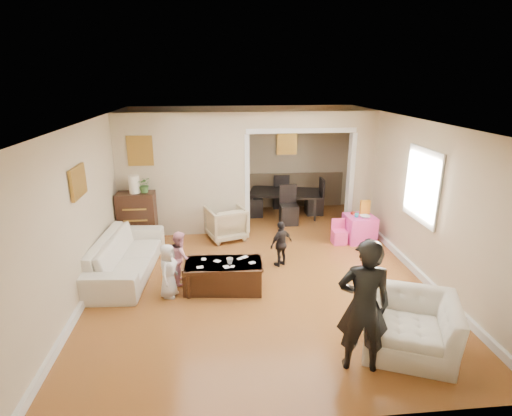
{
  "coord_description": "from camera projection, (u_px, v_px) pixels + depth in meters",
  "views": [
    {
      "loc": [
        -0.67,
        -6.61,
        3.27
      ],
      "look_at": [
        0.0,
        0.2,
        1.05
      ],
      "focal_mm": 28.44,
      "sensor_mm": 36.0,
      "label": 1
    }
  ],
  "objects": [
    {
      "name": "floor",
      "position": [
        257.0,
        266.0,
        7.33
      ],
      "size": [
        7.0,
        7.0,
        0.0
      ],
      "primitive_type": "plane",
      "color": "#A7682B",
      "rests_on": "ground"
    },
    {
      "name": "partition_left",
      "position": [
        183.0,
        175.0,
        8.5
      ],
      "size": [
        2.75,
        0.18,
        2.6
      ],
      "primitive_type": "cube",
      "color": "#C0B18D",
      "rests_on": "ground"
    },
    {
      "name": "partition_right",
      "position": [
        361.0,
        171.0,
        8.86
      ],
      "size": [
        0.55,
        0.18,
        2.6
      ],
      "primitive_type": "cube",
      "color": "#C0B18D",
      "rests_on": "ground"
    },
    {
      "name": "partition_header",
      "position": [
        301.0,
        120.0,
        8.39
      ],
      "size": [
        2.22,
        0.18,
        0.35
      ],
      "primitive_type": "cube",
      "color": "#C0B18D",
      "rests_on": "partition_right"
    },
    {
      "name": "window_pane",
      "position": [
        423.0,
        186.0,
        6.73
      ],
      "size": [
        0.03,
        0.95,
        1.1
      ],
      "primitive_type": "cube",
      "color": "white",
      "rests_on": "ground"
    },
    {
      "name": "framed_art_partition",
      "position": [
        140.0,
        151.0,
        8.16
      ],
      "size": [
        0.45,
        0.03,
        0.55
      ],
      "primitive_type": "cube",
      "color": "brown",
      "rests_on": "partition_left"
    },
    {
      "name": "framed_art_sofa_wall",
      "position": [
        78.0,
        182.0,
        5.95
      ],
      "size": [
        0.03,
        0.55,
        0.4
      ],
      "primitive_type": "cube",
      "color": "brown"
    },
    {
      "name": "framed_art_alcove",
      "position": [
        287.0,
        142.0,
        10.16
      ],
      "size": [
        0.45,
        0.03,
        0.55
      ],
      "primitive_type": "cube",
      "color": "brown"
    },
    {
      "name": "sofa",
      "position": [
        126.0,
        255.0,
        7.0
      ],
      "size": [
        1.04,
        2.33,
        0.66
      ],
      "primitive_type": "imported",
      "rotation": [
        0.0,
        0.0,
        1.5
      ],
      "color": "silver",
      "rests_on": "ground"
    },
    {
      "name": "armchair_back",
      "position": [
        226.0,
        223.0,
        8.51
      ],
      "size": [
        0.94,
        0.96,
        0.69
      ],
      "primitive_type": "imported",
      "rotation": [
        0.0,
        0.0,
        3.46
      ],
      "color": "tan",
      "rests_on": "ground"
    },
    {
      "name": "armchair_front",
      "position": [
        409.0,
        325.0,
        4.99
      ],
      "size": [
        1.39,
        1.31,
        0.72
      ],
      "primitive_type": "imported",
      "rotation": [
        0.0,
        0.0,
        -0.39
      ],
      "color": "silver",
      "rests_on": "ground"
    },
    {
      "name": "dresser",
      "position": [
        137.0,
        217.0,
        8.34
      ],
      "size": [
        0.76,
        0.43,
        1.04
      ],
      "primitive_type": "cube",
      "color": "black",
      "rests_on": "ground"
    },
    {
      "name": "table_lamp",
      "position": [
        134.0,
        184.0,
        8.12
      ],
      "size": [
        0.22,
        0.22,
        0.36
      ],
      "primitive_type": "cylinder",
      "color": "#FFF1CF",
      "rests_on": "dresser"
    },
    {
      "name": "potted_plant",
      "position": [
        145.0,
        185.0,
        8.15
      ],
      "size": [
        0.29,
        0.25,
        0.33
      ],
      "primitive_type": "imported",
      "color": "#436E31",
      "rests_on": "dresser"
    },
    {
      "name": "coffee_table",
      "position": [
        224.0,
        276.0,
        6.51
      ],
      "size": [
        1.28,
        0.74,
        0.46
      ],
      "primitive_type": "cube",
      "rotation": [
        0.0,
        0.0,
        -0.11
      ],
      "color": "#371F11",
      "rests_on": "ground"
    },
    {
      "name": "coffee_cup",
      "position": [
        230.0,
        261.0,
        6.38
      ],
      "size": [
        0.11,
        0.11,
        0.1
      ],
      "primitive_type": "imported",
      "rotation": [
        0.0,
        0.0,
        -0.11
      ],
      "color": "beige",
      "rests_on": "coffee_table"
    },
    {
      "name": "play_table",
      "position": [
        359.0,
        228.0,
        8.4
      ],
      "size": [
        0.61,
        0.61,
        0.55
      ],
      "primitive_type": "cube",
      "rotation": [
        0.0,
        0.0,
        0.07
      ],
      "color": "#FF43AE",
      "rests_on": "ground"
    },
    {
      "name": "cereal_box",
      "position": [
        365.0,
        207.0,
        8.38
      ],
      "size": [
        0.2,
        0.08,
        0.3
      ],
      "primitive_type": "cube",
      "rotation": [
        0.0,
        0.0,
        0.07
      ],
      "color": "yellow",
      "rests_on": "play_table"
    },
    {
      "name": "cyan_cup",
      "position": [
        357.0,
        215.0,
        8.25
      ],
      "size": [
        0.08,
        0.08,
        0.08
      ],
      "primitive_type": "cylinder",
      "color": "#27A3C5",
      "rests_on": "play_table"
    },
    {
      "name": "toy_block",
      "position": [
        353.0,
        213.0,
        8.41
      ],
      "size": [
        0.1,
        0.09,
        0.05
      ],
      "primitive_type": "cube",
      "rotation": [
        0.0,
        0.0,
        0.42
      ],
      "color": "red",
      "rests_on": "play_table"
    },
    {
      "name": "play_bowl",
      "position": [
        365.0,
        217.0,
        8.2
      ],
      "size": [
        0.22,
        0.22,
        0.05
      ],
      "primitive_type": "imported",
      "rotation": [
        0.0,
        0.0,
        0.07
      ],
      "color": "silver",
      "rests_on": "play_table"
    },
    {
      "name": "dining_table",
      "position": [
        284.0,
        203.0,
        9.99
      ],
      "size": [
        1.87,
        1.33,
        0.59
      ],
      "primitive_type": "imported",
      "rotation": [
        0.0,
        0.0,
        -0.25
      ],
      "color": "black",
      "rests_on": "ground"
    },
    {
      "name": "adult_person",
      "position": [
        363.0,
        306.0,
        4.55
      ],
      "size": [
        0.66,
        0.49,
        1.63
      ],
      "primitive_type": "imported",
      "rotation": [
        0.0,
        0.0,
        2.96
      ],
      "color": "black",
      "rests_on": "ground"
    },
    {
      "name": "child_kneel_a",
      "position": [
        168.0,
        271.0,
        6.22
      ],
      "size": [
        0.38,
        0.48,
        0.86
      ],
      "primitive_type": "imported",
      "rotation": [
        0.0,
        0.0,
        1.29
      ],
      "color": "silver",
      "rests_on": "ground"
    },
    {
      "name": "child_kneel_b",
      "position": [
        180.0,
        257.0,
        6.66
      ],
      "size": [
        0.43,
        0.5,
        0.89
      ],
      "primitive_type": "imported",
      "rotation": [
        0.0,
        0.0,
        1.81
      ],
      "color": "pink",
      "rests_on": "ground"
    },
    {
      "name": "child_toddler",
      "position": [
        281.0,
        244.0,
        7.26
      ],
      "size": [
        0.53,
        0.45,
        0.84
      ],
      "primitive_type": "imported",
      "rotation": [
        0.0,
        0.0,
        -2.55
      ],
      "color": "black",
      "rests_on": "ground"
    },
    {
      "name": "craft_papers",
      "position": [
        227.0,
        262.0,
        6.44
      ],
      "size": [
        0.93,
        0.46,
        0.0
      ],
      "color": "white",
      "rests_on": "coffee_table"
    }
  ]
}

